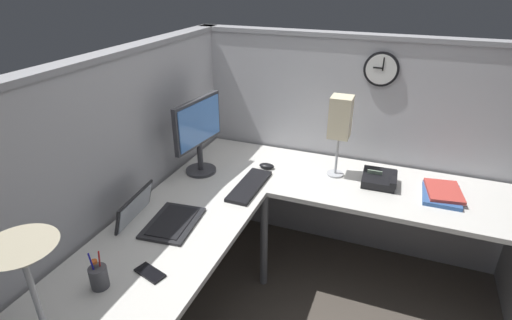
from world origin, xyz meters
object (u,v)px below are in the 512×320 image
desk_lamp_dome (25,266)px  cell_phone (150,273)px  office_phone (380,180)px  book_stack (442,193)px  desk_lamp_paper (340,120)px  wall_clock (381,69)px  pen_cup (99,277)px  laptop (156,217)px  monitor (199,131)px  computer_mouse (267,166)px  keyboard (249,186)px

desk_lamp_dome → cell_phone: bearing=-14.9°
office_phone → book_stack: office_phone is taller
desk_lamp_paper → wall_clock: (0.30, -0.18, 0.26)m
pen_cup → office_phone: size_ratio=0.85×
book_stack → desk_lamp_paper: desk_lamp_paper is taller
laptop → pen_cup: pen_cup is taller
monitor → book_stack: monitor is taller
computer_mouse → desk_lamp_paper: size_ratio=0.20×
laptop → office_phone: (0.84, -1.07, 0.01)m
monitor → pen_cup: size_ratio=2.78×
monitor → desk_lamp_dome: (-1.40, -0.14, 0.07)m
office_phone → keyboard: bearing=113.3°
office_phone → laptop: bearing=128.1°
pen_cup → book_stack: bearing=-46.0°
laptop → desk_lamp_paper: bearing=-41.8°
book_stack → desk_lamp_paper: (0.05, 0.65, 0.36)m
book_stack → laptop: bearing=120.2°
monitor → office_phone: monitor is taller
keyboard → desk_lamp_dome: bearing=170.4°
desk_lamp_dome → pen_cup: size_ratio=2.47×
pen_cup → laptop: bearing=6.2°
monitor → wall_clock: wall_clock is taller
office_phone → wall_clock: size_ratio=0.96×
book_stack → desk_lamp_paper: bearing=85.9°
desk_lamp_dome → book_stack: 2.14m
office_phone → pen_cup: bearing=142.8°
computer_mouse → desk_lamp_dome: 1.66m
pen_cup → desk_lamp_paper: (1.38, -0.73, 0.33)m
book_stack → computer_mouse: bearing=91.5°
desk_lamp_paper → laptop: bearing=138.2°
laptop → computer_mouse: size_ratio=3.98×
office_phone → cell_phone: bearing=144.1°
monitor → wall_clock: bearing=-60.5°
office_phone → book_stack: (-0.01, -0.36, -0.02)m
monitor → desk_lamp_dome: monitor is taller
laptop → desk_lamp_dome: bearing=-173.8°
monitor → laptop: 0.66m
desk_lamp_dome → pen_cup: 0.43m
monitor → computer_mouse: monitor is taller
computer_mouse → book_stack: 1.10m
keyboard → office_phone: 0.81m
keyboard → pen_cup: 1.05m
pen_cup → office_phone: (1.34, -1.02, -0.02)m
keyboard → pen_cup: pen_cup is taller
monitor → desk_lamp_paper: size_ratio=0.94×
desk_lamp_dome → desk_lamp_paper: (1.68, -0.70, 0.02)m
computer_mouse → book_stack: book_stack is taller
computer_mouse → book_stack: size_ratio=0.35×
keyboard → office_phone: size_ratio=2.04×
cell_phone → office_phone: bearing=-19.4°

